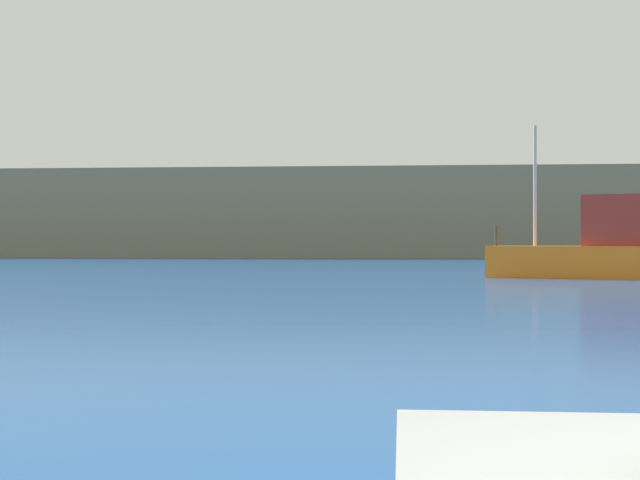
% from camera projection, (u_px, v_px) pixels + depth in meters
% --- Properties ---
extents(hillside_backdrop, '(140.00, 16.73, 6.94)m').
position_uv_depth(hillside_backdrop, '(420.00, 215.00, 76.08)').
color(hillside_backdrop, '#7F755B').
rests_on(hillside_backdrop, ground).
extents(fishing_boat_orange, '(7.93, 4.45, 5.35)m').
position_uv_depth(fishing_boat_orange, '(608.00, 250.00, 31.07)').
color(fishing_boat_orange, orange).
rests_on(fishing_boat_orange, ground).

